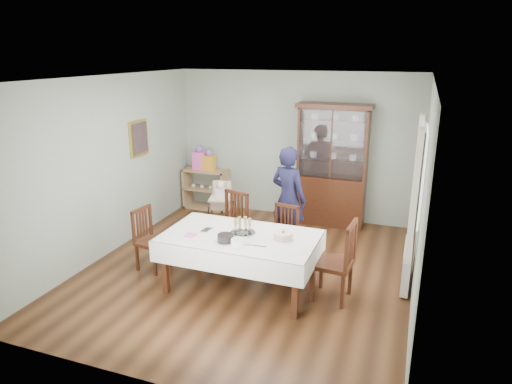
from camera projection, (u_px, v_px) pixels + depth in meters
The scene contains 25 objects.
floor at pixel (247, 270), 6.59m from camera, with size 5.00×5.00×0.00m, color #593319.
room_shell at pixel (260, 147), 6.57m from camera, with size 5.00×5.00×5.00m.
dining_table at pixel (241, 262), 5.98m from camera, with size 2.01×1.17×0.76m.
china_cabinet at pixel (332, 164), 8.05m from camera, with size 1.30×0.48×2.18m.
sideboard at pixel (206, 189), 9.09m from camera, with size 0.90×0.38×0.80m.
picture_frame at pixel (139, 138), 7.54m from camera, with size 0.04×0.48×0.58m, color gold.
window at pixel (421, 175), 5.68m from camera, with size 0.04×1.02×1.22m, color white.
curtain_left at pixel (414, 196), 5.18m from camera, with size 0.07×0.30×1.55m, color silver.
curtain_right at pixel (417, 171), 6.29m from camera, with size 0.07×0.30×1.55m, color silver.
radiator at pixel (407, 265), 6.07m from camera, with size 0.10×0.80×0.55m, color white.
chair_far_left at pixel (230, 238), 6.95m from camera, with size 0.55×0.55×1.00m.
chair_far_right at pixel (281, 248), 6.68m from camera, with size 0.46×0.46×0.89m.
chair_end_left at pixel (153, 251), 6.57m from camera, with size 0.47×0.47×0.90m.
chair_end_right at pixel (333, 276), 5.76m from camera, with size 0.51×0.51×1.05m.
woman at pixel (288, 199), 7.10m from camera, with size 0.60×0.40×1.66m, color black.
high_chair at pixel (221, 214), 7.73m from camera, with size 0.52×0.52×0.97m.
champagne_tray at pixel (243, 229), 5.90m from camera, with size 0.33×0.33×0.20m.
birthday_cake at pixel (283, 236), 5.70m from camera, with size 0.27×0.27×0.19m.
plate_stack_dark at pixel (225, 238), 5.66m from camera, with size 0.20×0.20×0.10m, color black.
plate_stack_white at pixel (238, 242), 5.55m from camera, with size 0.19×0.19×0.08m, color white.
napkin_stack at pixel (190, 235), 5.85m from camera, with size 0.13×0.13×0.02m, color #FA5CB9.
cutlery at pixel (204, 229), 6.05m from camera, with size 0.12×0.17×0.01m, color silver, non-canonical shape.
cake_knife at pixel (255, 246), 5.54m from camera, with size 0.29×0.03×0.01m, color silver.
gift_bag_pink at pixel (199, 159), 8.93m from camera, with size 0.26×0.17×0.47m.
gift_bag_orange at pixel (209, 161), 8.87m from camera, with size 0.22×0.16×0.41m.
Camera 1 is at (2.14, -5.57, 3.03)m, focal length 32.00 mm.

